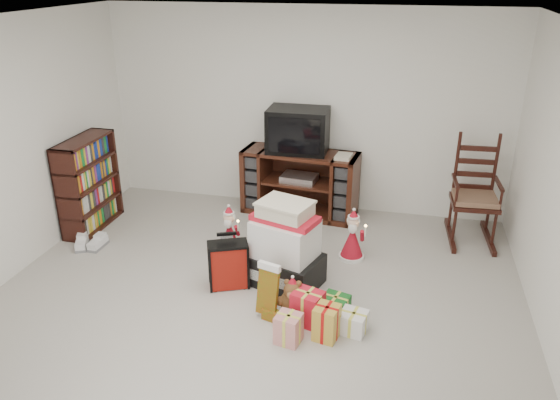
# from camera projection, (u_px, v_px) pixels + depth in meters

# --- Properties ---
(room) EXTENTS (5.01, 5.01, 2.51)m
(room) POSITION_uv_depth(u_px,v_px,m) (246.00, 184.00, 4.49)
(room) COLOR #ADA99E
(room) RESTS_ON ground
(tv_stand) EXTENTS (1.46, 0.65, 0.81)m
(tv_stand) POSITION_uv_depth(u_px,v_px,m) (300.00, 183.00, 6.80)
(tv_stand) COLOR #441A13
(tv_stand) RESTS_ON floor
(bookshelf) EXTENTS (0.30, 0.90, 1.10)m
(bookshelf) POSITION_uv_depth(u_px,v_px,m) (89.00, 185.00, 6.40)
(bookshelf) COLOR black
(bookshelf) RESTS_ON floor
(rocking_chair) EXTENTS (0.55, 0.86, 1.25)m
(rocking_chair) POSITION_uv_depth(u_px,v_px,m) (473.00, 203.00, 6.19)
(rocking_chair) COLOR black
(rocking_chair) RESTS_ON floor
(gift_pile) EXTENTS (0.80, 0.68, 0.86)m
(gift_pile) POSITION_uv_depth(u_px,v_px,m) (285.00, 249.00, 5.28)
(gift_pile) COLOR black
(gift_pile) RESTS_ON floor
(red_suitcase) EXTENTS (0.41, 0.32, 0.55)m
(red_suitcase) POSITION_uv_depth(u_px,v_px,m) (228.00, 265.00, 5.28)
(red_suitcase) COLOR maroon
(red_suitcase) RESTS_ON floor
(stocking) EXTENTS (0.27, 0.17, 0.54)m
(stocking) POSITION_uv_depth(u_px,v_px,m) (268.00, 290.00, 4.81)
(stocking) COLOR #0E7F14
(stocking) RESTS_ON floor
(teddy_bear) EXTENTS (0.23, 0.21, 0.35)m
(teddy_bear) POSITION_uv_depth(u_px,v_px,m) (293.00, 299.00, 4.89)
(teddy_bear) COLOR brown
(teddy_bear) RESTS_ON floor
(santa_figurine) EXTENTS (0.28, 0.26, 0.57)m
(santa_figurine) POSITION_uv_depth(u_px,v_px,m) (352.00, 240.00, 5.80)
(santa_figurine) COLOR #A71122
(santa_figurine) RESTS_ON floor
(mrs_claus_figurine) EXTENTS (0.27, 0.26, 0.55)m
(mrs_claus_figurine) POSITION_uv_depth(u_px,v_px,m) (230.00, 234.00, 5.93)
(mrs_claus_figurine) COLOR #A71122
(mrs_claus_figurine) RESTS_ON floor
(sneaker_pair) EXTENTS (0.35, 0.30, 0.10)m
(sneaker_pair) POSITION_uv_depth(u_px,v_px,m) (90.00, 243.00, 6.09)
(sneaker_pair) COLOR white
(sneaker_pair) RESTS_ON floor
(gift_cluster) EXTENTS (0.68, 0.77, 0.23)m
(gift_cluster) POSITION_uv_depth(u_px,v_px,m) (324.00, 318.00, 4.69)
(gift_cluster) COLOR red
(gift_cluster) RESTS_ON floor
(crt_television) EXTENTS (0.73, 0.54, 0.53)m
(crt_television) POSITION_uv_depth(u_px,v_px,m) (298.00, 130.00, 6.58)
(crt_television) COLOR black
(crt_television) RESTS_ON tv_stand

